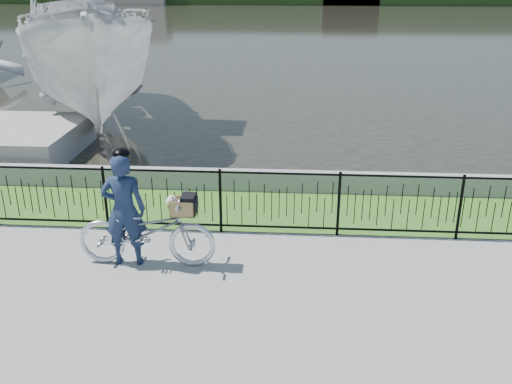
{
  "coord_description": "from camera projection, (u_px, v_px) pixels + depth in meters",
  "views": [
    {
      "loc": [
        0.21,
        -7.26,
        4.35
      ],
      "look_at": [
        -0.35,
        1.0,
        1.0
      ],
      "focal_mm": 40.0,
      "sensor_mm": 36.0,
      "label": 1
    }
  ],
  "objects": [
    {
      "name": "boat_near",
      "position": [
        90.0,
        56.0,
        15.9
      ],
      "size": [
        6.58,
        9.79,
        5.34
      ],
      "color": "silver",
      "rests_on": "water"
    },
    {
      "name": "bicycle_rig",
      "position": [
        147.0,
        231.0,
        8.65
      ],
      "size": [
        2.12,
        0.74,
        1.18
      ],
      "color": "silver",
      "rests_on": "ground"
    },
    {
      "name": "water",
      "position": [
        293.0,
        30.0,
        38.88
      ],
      "size": [
        120.0,
        120.0,
        0.0
      ],
      "primitive_type": "plane",
      "color": "black",
      "rests_on": "ground"
    },
    {
      "name": "fence",
      "position": [
        279.0,
        203.0,
        9.63
      ],
      "size": [
        14.0,
        0.06,
        1.15
      ],
      "primitive_type": null,
      "color": "black",
      "rests_on": "ground"
    },
    {
      "name": "quay_wall",
      "position": [
        282.0,
        181.0,
        11.62
      ],
      "size": [
        60.0,
        0.3,
        0.4
      ],
      "primitive_type": "cube",
      "color": "gray",
      "rests_on": "ground"
    },
    {
      "name": "grass_strip",
      "position": [
        280.0,
        210.0,
        10.77
      ],
      "size": [
        60.0,
        2.0,
        0.01
      ],
      "primitive_type": "cube",
      "color": "#396720",
      "rests_on": "ground"
    },
    {
      "name": "cyclist",
      "position": [
        124.0,
        208.0,
        8.54
      ],
      "size": [
        0.69,
        0.49,
        1.86
      ],
      "color": "#17233F",
      "rests_on": "ground"
    },
    {
      "name": "ground",
      "position": [
        275.0,
        281.0,
        8.36
      ],
      "size": [
        120.0,
        120.0,
        0.0
      ],
      "primitive_type": "plane",
      "color": "gray",
      "rests_on": "ground"
    }
  ]
}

